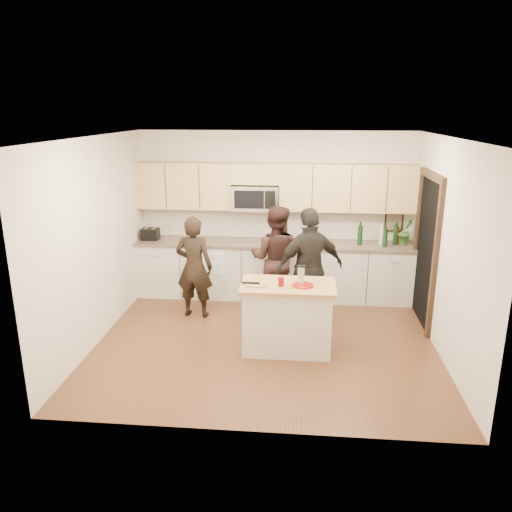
# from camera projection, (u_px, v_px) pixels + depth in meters

# --- Properties ---
(floor) EXTENTS (4.50, 4.50, 0.00)m
(floor) POSITION_uv_depth(u_px,v_px,m) (266.00, 341.00, 6.79)
(floor) COLOR brown
(floor) RESTS_ON ground
(room_shell) EXTENTS (4.52, 4.02, 2.71)m
(room_shell) POSITION_uv_depth(u_px,v_px,m) (266.00, 216.00, 6.30)
(room_shell) COLOR beige
(room_shell) RESTS_ON ground
(back_cabinetry) EXTENTS (4.50, 0.66, 0.94)m
(back_cabinetry) POSITION_uv_depth(u_px,v_px,m) (273.00, 269.00, 8.27)
(back_cabinetry) COLOR beige
(back_cabinetry) RESTS_ON ground
(upper_cabinetry) EXTENTS (4.50, 0.33, 0.75)m
(upper_cabinetry) POSITION_uv_depth(u_px,v_px,m) (277.00, 186.00, 8.01)
(upper_cabinetry) COLOR tan
(upper_cabinetry) RESTS_ON ground
(microwave) EXTENTS (0.76, 0.41, 0.40)m
(microwave) POSITION_uv_depth(u_px,v_px,m) (255.00, 198.00, 8.06)
(microwave) COLOR silver
(microwave) RESTS_ON ground
(doorway) EXTENTS (0.06, 1.25, 2.20)m
(doorway) POSITION_uv_depth(u_px,v_px,m) (426.00, 245.00, 7.12)
(doorway) COLOR black
(doorway) RESTS_ON ground
(framed_picture) EXTENTS (0.30, 0.03, 0.38)m
(framed_picture) POSITION_uv_depth(u_px,v_px,m) (394.00, 220.00, 8.14)
(framed_picture) COLOR black
(framed_picture) RESTS_ON ground
(dish_towel) EXTENTS (0.34, 0.60, 0.48)m
(dish_towel) POSITION_uv_depth(u_px,v_px,m) (214.00, 252.00, 8.08)
(dish_towel) COLOR white
(dish_towel) RESTS_ON ground
(island) EXTENTS (1.21, 0.71, 0.90)m
(island) POSITION_uv_depth(u_px,v_px,m) (287.00, 317.00, 6.43)
(island) COLOR beige
(island) RESTS_ON ground
(red_plate) EXTENTS (0.27, 0.27, 0.02)m
(red_plate) POSITION_uv_depth(u_px,v_px,m) (303.00, 285.00, 6.24)
(red_plate) COLOR maroon
(red_plate) RESTS_ON island
(box_grater) EXTENTS (0.10, 0.06, 0.25)m
(box_grater) POSITION_uv_depth(u_px,v_px,m) (301.00, 275.00, 6.20)
(box_grater) COLOR silver
(box_grater) RESTS_ON red_plate
(drink_glass) EXTENTS (0.07, 0.07, 0.11)m
(drink_glass) POSITION_uv_depth(u_px,v_px,m) (281.00, 282.00, 6.22)
(drink_glass) COLOR maroon
(drink_glass) RESTS_ON island
(cutting_board) EXTENTS (0.25, 0.19, 0.02)m
(cutting_board) POSITION_uv_depth(u_px,v_px,m) (257.00, 285.00, 6.25)
(cutting_board) COLOR #A58245
(cutting_board) RESTS_ON island
(tongs) EXTENTS (0.23, 0.03, 0.02)m
(tongs) POSITION_uv_depth(u_px,v_px,m) (251.00, 283.00, 6.27)
(tongs) COLOR black
(tongs) RESTS_ON cutting_board
(knife) EXTENTS (0.18, 0.02, 0.01)m
(knife) POSITION_uv_depth(u_px,v_px,m) (260.00, 285.00, 6.21)
(knife) COLOR silver
(knife) RESTS_ON cutting_board
(toaster) EXTENTS (0.28, 0.21, 0.19)m
(toaster) POSITION_uv_depth(u_px,v_px,m) (150.00, 234.00, 8.27)
(toaster) COLOR black
(toaster) RESTS_ON back_cabinetry
(bottle_cluster) EXTENTS (0.65, 0.24, 0.39)m
(bottle_cluster) POSITION_uv_depth(u_px,v_px,m) (383.00, 234.00, 7.92)
(bottle_cluster) COLOR black
(bottle_cluster) RESTS_ON back_cabinetry
(orchid) EXTENTS (0.31, 0.29, 0.45)m
(orchid) POSITION_uv_depth(u_px,v_px,m) (406.00, 231.00, 7.91)
(orchid) COLOR #366629
(orchid) RESTS_ON back_cabinetry
(woman_left) EXTENTS (0.60, 0.43, 1.54)m
(woman_left) POSITION_uv_depth(u_px,v_px,m) (194.00, 267.00, 7.41)
(woman_left) COLOR black
(woman_left) RESTS_ON ground
(woman_center) EXTENTS (0.90, 0.76, 1.65)m
(woman_center) POSITION_uv_depth(u_px,v_px,m) (276.00, 259.00, 7.63)
(woman_center) COLOR black
(woman_center) RESTS_ON ground
(woman_right) EXTENTS (1.10, 0.80, 1.73)m
(woman_right) POSITION_uv_depth(u_px,v_px,m) (309.00, 268.00, 7.04)
(woman_right) COLOR black
(woman_right) RESTS_ON ground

